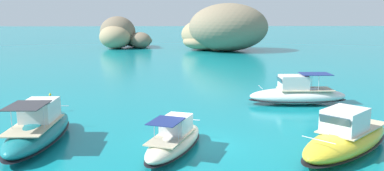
# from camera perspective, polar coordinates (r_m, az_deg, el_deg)

# --- Properties ---
(ground_plane) EXTENTS (400.00, 400.00, 0.00)m
(ground_plane) POSITION_cam_1_polar(r_m,az_deg,el_deg) (22.38, 1.29, -8.62)
(ground_plane) COLOR #0F7F89
(islet_large) EXTENTS (19.37, 19.59, 9.17)m
(islet_large) POSITION_cam_1_polar(r_m,az_deg,el_deg) (78.21, 4.22, 7.89)
(islet_large) COLOR #84755B
(islet_large) RESTS_ON ground
(islet_small) EXTENTS (13.26, 13.49, 6.62)m
(islet_small) POSITION_cam_1_polar(r_m,az_deg,el_deg) (84.94, -10.09, 7.14)
(islet_small) COLOR #756651
(islet_small) RESTS_ON ground
(motorboat_cream) EXTENTS (4.06, 6.63, 2.00)m
(motorboat_cream) POSITION_cam_1_polar(r_m,az_deg,el_deg) (21.20, -2.56, -7.90)
(motorboat_cream) COLOR beige
(motorboat_cream) RESTS_ON ground
(motorboat_white) EXTENTS (8.00, 2.47, 2.50)m
(motorboat_white) POSITION_cam_1_polar(r_m,az_deg,el_deg) (33.09, 14.99, -1.26)
(motorboat_white) COLOR white
(motorboat_white) RESTS_ON ground
(motorboat_yellow) EXTENTS (7.81, 7.52, 2.46)m
(motorboat_yellow) POSITION_cam_1_polar(r_m,az_deg,el_deg) (22.44, 21.45, -7.10)
(motorboat_yellow) COLOR yellow
(motorboat_yellow) RESTS_ON ground
(motorboat_teal) EXTENTS (2.56, 8.25, 2.58)m
(motorboat_teal) POSITION_cam_1_polar(r_m,az_deg,el_deg) (24.04, -21.28, -5.95)
(motorboat_teal) COLOR #19727A
(motorboat_teal) RESTS_ON ground
(channel_buoy) EXTENTS (0.56, 0.56, 1.48)m
(channel_buoy) POSITION_cam_1_polar(r_m,az_deg,el_deg) (31.37, -19.73, -3.01)
(channel_buoy) COLOR yellow
(channel_buoy) RESTS_ON ground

